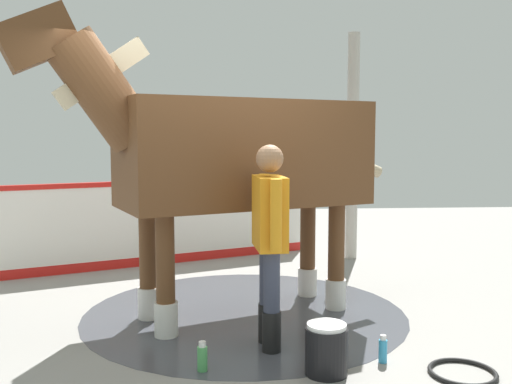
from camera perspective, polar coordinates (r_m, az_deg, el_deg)
name	(u,v)px	position (r m, az deg, el deg)	size (l,w,h in m)	color
ground_plane	(220,325)	(5.28, -3.58, -13.10)	(16.00, 16.00, 0.02)	gray
wet_patch	(245,313)	(5.55, -1.13, -12.02)	(3.05, 3.05, 0.00)	#42444C
barrier_wall	(167,225)	(7.62, -8.89, -3.28)	(3.83, 1.64, 1.11)	white
roof_post_far	(352,147)	(7.89, 9.63, 4.43)	(0.16, 0.16, 3.06)	#B7B2A8
horse	(232,154)	(5.24, -2.45, 3.77)	(3.48, 1.80, 2.72)	brown
handler	(270,233)	(4.49, 1.37, -4.09)	(0.25, 0.66, 1.62)	black
wash_bucket	(326,349)	(4.20, 7.06, -15.35)	(0.30, 0.30, 0.37)	black
bottle_shampoo	(383,350)	(4.50, 12.58, -15.17)	(0.06, 0.06, 0.21)	#3399CC
bottle_spray	(202,357)	(4.27, -5.39, -16.16)	(0.07, 0.07, 0.22)	#4CA559
hose_coil	(463,372)	(4.47, 19.96, -16.58)	(0.48, 0.48, 0.03)	black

